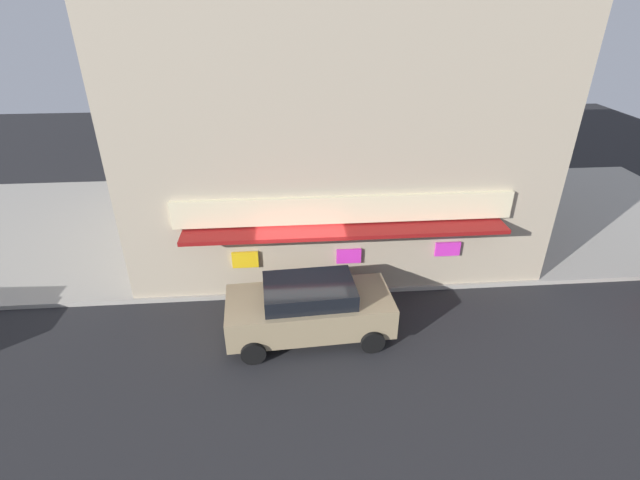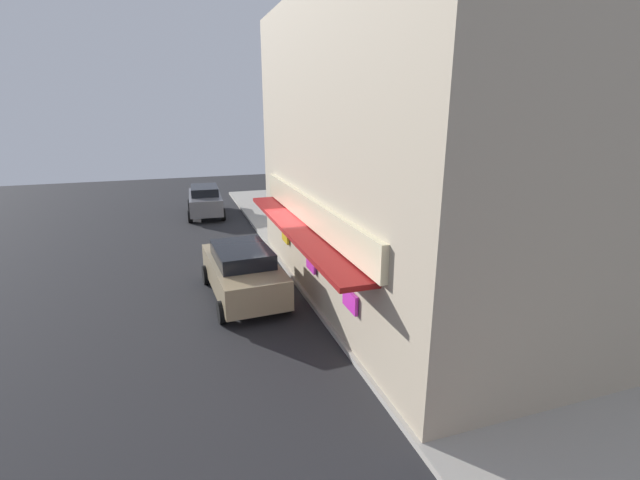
% 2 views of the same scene
% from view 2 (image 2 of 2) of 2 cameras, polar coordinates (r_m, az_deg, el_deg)
% --- Properties ---
extents(ground_plane, '(52.59, 52.59, 0.00)m').
position_cam_2_polar(ground_plane, '(14.81, -2.95, -6.17)').
color(ground_plane, '#232326').
extents(sidewalk, '(35.06, 10.35, 0.15)m').
position_cam_2_polar(sidewalk, '(16.81, 14.33, -3.59)').
color(sidewalk, '#A39E93').
rests_on(sidewalk, ground_plane).
extents(corner_building, '(12.82, 10.84, 8.78)m').
position_cam_2_polar(corner_building, '(14.75, 17.96, 11.17)').
color(corner_building, tan).
rests_on(corner_building, sidewalk).
extents(traffic_light, '(0.32, 0.58, 4.54)m').
position_cam_2_polar(traffic_light, '(13.10, 2.39, 4.88)').
color(traffic_light, black).
rests_on(traffic_light, sidewalk).
extents(fire_hydrant, '(0.49, 0.25, 0.75)m').
position_cam_2_polar(fire_hydrant, '(18.68, -4.53, 0.33)').
color(fire_hydrant, '#B2B2B7').
rests_on(fire_hydrant, sidewalk).
extents(trash_can, '(0.52, 0.52, 0.89)m').
position_cam_2_polar(trash_can, '(13.12, 9.65, -6.70)').
color(trash_can, '#2D2D2D').
rests_on(trash_can, sidewalk).
extents(pedestrian, '(0.52, 0.54, 1.66)m').
position_cam_2_polar(pedestrian, '(19.36, -0.18, 2.65)').
color(pedestrian, black).
rests_on(pedestrian, sidewalk).
extents(potted_plant_by_doorway, '(0.51, 0.51, 0.80)m').
position_cam_2_polar(potted_plant_by_doorway, '(17.31, 0.54, -0.78)').
color(potted_plant_by_doorway, brown).
rests_on(potted_plant_by_doorway, sidewalk).
extents(potted_plant_by_window, '(0.51, 0.51, 0.86)m').
position_cam_2_polar(potted_plant_by_window, '(15.43, 3.39, -2.68)').
color(potted_plant_by_window, brown).
rests_on(potted_plant_by_window, sidewalk).
extents(parked_car_tan, '(4.51, 2.31, 1.64)m').
position_cam_2_polar(parked_car_tan, '(14.03, -9.90, -3.95)').
color(parked_car_tan, '#9E8966').
rests_on(parked_car_tan, ground_plane).
extents(parked_car_grey, '(4.38, 2.06, 1.61)m').
position_cam_2_polar(parked_car_grey, '(25.34, -14.57, 5.00)').
color(parked_car_grey, slate).
rests_on(parked_car_grey, ground_plane).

